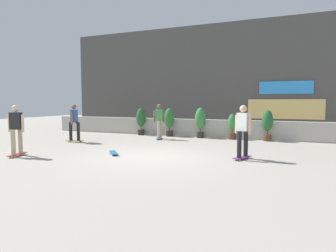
{
  "coord_description": "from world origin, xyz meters",
  "views": [
    {
      "loc": [
        4.12,
        -8.49,
        1.79
      ],
      "look_at": [
        0.0,
        1.5,
        0.9
      ],
      "focal_mm": 31.05,
      "sensor_mm": 36.0,
      "label": 1
    }
  ],
  "objects_px": {
    "potted_plant_2": "(200,120)",
    "skater_far_right": "(243,129)",
    "potted_plant_4": "(267,123)",
    "skateboard_near_camera": "(114,153)",
    "skater_by_wall_right": "(16,128)",
    "potted_plant_3": "(232,126)",
    "skater_mid_plaza": "(159,120)",
    "potted_plant_0": "(141,120)",
    "skater_foreground": "(74,121)",
    "potted_plant_1": "(169,120)"
  },
  "relations": [
    {
      "from": "potted_plant_1",
      "to": "skater_far_right",
      "type": "relative_size",
      "value": 0.87
    },
    {
      "from": "potted_plant_0",
      "to": "skater_foreground",
      "type": "bearing_deg",
      "value": -110.83
    },
    {
      "from": "potted_plant_0",
      "to": "potted_plant_2",
      "type": "height_order",
      "value": "potted_plant_2"
    },
    {
      "from": "potted_plant_0",
      "to": "skater_far_right",
      "type": "bearing_deg",
      "value": -38.36
    },
    {
      "from": "potted_plant_1",
      "to": "skater_far_right",
      "type": "height_order",
      "value": "skater_far_right"
    },
    {
      "from": "potted_plant_1",
      "to": "skater_by_wall_right",
      "type": "bearing_deg",
      "value": -109.53
    },
    {
      "from": "skateboard_near_camera",
      "to": "skater_far_right",
      "type": "bearing_deg",
      "value": 10.75
    },
    {
      "from": "skateboard_near_camera",
      "to": "potted_plant_2",
      "type": "bearing_deg",
      "value": 75.59
    },
    {
      "from": "skateboard_near_camera",
      "to": "potted_plant_3",
      "type": "bearing_deg",
      "value": 61.73
    },
    {
      "from": "potted_plant_3",
      "to": "skater_by_wall_right",
      "type": "relative_size",
      "value": 0.72
    },
    {
      "from": "potted_plant_1",
      "to": "potted_plant_3",
      "type": "distance_m",
      "value": 3.27
    },
    {
      "from": "potted_plant_2",
      "to": "skater_foreground",
      "type": "height_order",
      "value": "skater_foreground"
    },
    {
      "from": "potted_plant_2",
      "to": "skater_far_right",
      "type": "bearing_deg",
      "value": -60.27
    },
    {
      "from": "potted_plant_4",
      "to": "skater_foreground",
      "type": "bearing_deg",
      "value": -155.11
    },
    {
      "from": "potted_plant_0",
      "to": "skater_far_right",
      "type": "xyz_separation_m",
      "value": [
        6.12,
        -4.84,
        0.1
      ]
    },
    {
      "from": "potted_plant_2",
      "to": "skater_mid_plaza",
      "type": "bearing_deg",
      "value": -142.59
    },
    {
      "from": "potted_plant_2",
      "to": "potted_plant_0",
      "type": "bearing_deg",
      "value": 180.0
    },
    {
      "from": "potted_plant_0",
      "to": "skateboard_near_camera",
      "type": "relative_size",
      "value": 1.99
    },
    {
      "from": "potted_plant_3",
      "to": "skater_mid_plaza",
      "type": "xyz_separation_m",
      "value": [
        -3.27,
        -1.29,
        0.29
      ]
    },
    {
      "from": "potted_plant_0",
      "to": "potted_plant_2",
      "type": "distance_m",
      "value": 3.35
    },
    {
      "from": "skater_foreground",
      "to": "skateboard_near_camera",
      "type": "relative_size",
      "value": 2.32
    },
    {
      "from": "potted_plant_3",
      "to": "skater_by_wall_right",
      "type": "bearing_deg",
      "value": -129.03
    },
    {
      "from": "potted_plant_4",
      "to": "skater_far_right",
      "type": "distance_m",
      "value": 4.86
    },
    {
      "from": "potted_plant_1",
      "to": "potted_plant_4",
      "type": "height_order",
      "value": "potted_plant_1"
    },
    {
      "from": "potted_plant_4",
      "to": "skater_mid_plaza",
      "type": "relative_size",
      "value": 0.85
    },
    {
      "from": "skater_by_wall_right",
      "to": "potted_plant_2",
      "type": "bearing_deg",
      "value": 59.5
    },
    {
      "from": "potted_plant_0",
      "to": "skater_foreground",
      "type": "height_order",
      "value": "skater_foreground"
    },
    {
      "from": "skater_by_wall_right",
      "to": "potted_plant_1",
      "type": "bearing_deg",
      "value": 70.47
    },
    {
      "from": "potted_plant_2",
      "to": "skater_mid_plaza",
      "type": "distance_m",
      "value": 2.12
    },
    {
      "from": "skater_foreground",
      "to": "skateboard_near_camera",
      "type": "distance_m",
      "value": 3.94
    },
    {
      "from": "potted_plant_1",
      "to": "potted_plant_2",
      "type": "height_order",
      "value": "potted_plant_2"
    },
    {
      "from": "potted_plant_4",
      "to": "skater_foreground",
      "type": "distance_m",
      "value": 8.77
    },
    {
      "from": "potted_plant_2",
      "to": "skater_by_wall_right",
      "type": "relative_size",
      "value": 0.89
    },
    {
      "from": "skater_foreground",
      "to": "skater_far_right",
      "type": "relative_size",
      "value": 1.0
    },
    {
      "from": "skater_foreground",
      "to": "skater_far_right",
      "type": "distance_m",
      "value": 7.61
    },
    {
      "from": "potted_plant_2",
      "to": "skater_foreground",
      "type": "xyz_separation_m",
      "value": [
        -4.76,
        -3.69,
        0.06
      ]
    },
    {
      "from": "potted_plant_4",
      "to": "skater_far_right",
      "type": "bearing_deg",
      "value": -95.1
    },
    {
      "from": "potted_plant_3",
      "to": "skateboard_near_camera",
      "type": "distance_m",
      "value": 6.44
    },
    {
      "from": "potted_plant_3",
      "to": "skateboard_near_camera",
      "type": "xyz_separation_m",
      "value": [
        -3.03,
        -5.64,
        -0.59
      ]
    },
    {
      "from": "potted_plant_2",
      "to": "skater_mid_plaza",
      "type": "xyz_separation_m",
      "value": [
        -1.68,
        -1.29,
        0.06
      ]
    },
    {
      "from": "skateboard_near_camera",
      "to": "skater_by_wall_right",
      "type": "bearing_deg",
      "value": -151.37
    },
    {
      "from": "potted_plant_0",
      "to": "skater_by_wall_right",
      "type": "xyz_separation_m",
      "value": [
        -0.86,
        -7.15,
        0.1
      ]
    },
    {
      "from": "potted_plant_2",
      "to": "potted_plant_3",
      "type": "bearing_deg",
      "value": 0.0
    },
    {
      "from": "potted_plant_3",
      "to": "potted_plant_4",
      "type": "distance_m",
      "value": 1.62
    },
    {
      "from": "potted_plant_0",
      "to": "skateboard_near_camera",
      "type": "xyz_separation_m",
      "value": [
        1.9,
        -5.64,
        -0.78
      ]
    },
    {
      "from": "potted_plant_3",
      "to": "skater_far_right",
      "type": "xyz_separation_m",
      "value": [
        1.18,
        -4.84,
        0.29
      ]
    },
    {
      "from": "potted_plant_0",
      "to": "potted_plant_2",
      "type": "bearing_deg",
      "value": -0.0
    },
    {
      "from": "potted_plant_3",
      "to": "skater_by_wall_right",
      "type": "distance_m",
      "value": 9.21
    },
    {
      "from": "skater_by_wall_right",
      "to": "skater_far_right",
      "type": "height_order",
      "value": "same"
    },
    {
      "from": "skater_foreground",
      "to": "potted_plant_3",
      "type": "bearing_deg",
      "value": 30.2
    }
  ]
}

